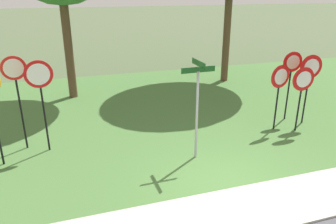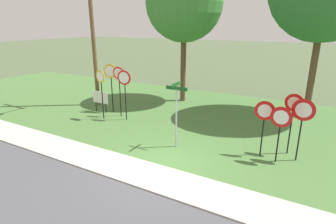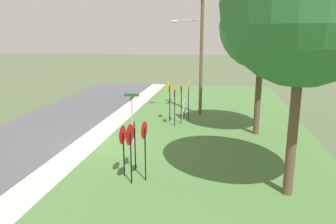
{
  "view_description": "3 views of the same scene",
  "coord_description": "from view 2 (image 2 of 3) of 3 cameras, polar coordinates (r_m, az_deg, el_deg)",
  "views": [
    {
      "loc": [
        -3.56,
        -5.96,
        4.65
      ],
      "look_at": [
        -0.72,
        2.9,
        1.07
      ],
      "focal_mm": 34.79,
      "sensor_mm": 36.0,
      "label": 1
    },
    {
      "loc": [
        4.78,
        -7.86,
        5.13
      ],
      "look_at": [
        -1.06,
        2.48,
        1.29
      ],
      "focal_mm": 29.27,
      "sensor_mm": 36.0,
      "label": 2
    },
    {
      "loc": [
        16.27,
        6.31,
        5.95
      ],
      "look_at": [
        -0.68,
        3.65,
        1.84
      ],
      "focal_mm": 34.96,
      "sensor_mm": 36.0,
      "label": 3
    }
  ],
  "objects": [
    {
      "name": "ground_plane",
      "position": [
        10.53,
        -1.66,
        -11.21
      ],
      "size": [
        160.0,
        160.0,
        0.0
      ],
      "primitive_type": "plane",
      "color": "#4C5B3D"
    },
    {
      "name": "sidewalk_strip",
      "position": [
        9.93,
        -4.1,
        -12.99
      ],
      "size": [
        44.0,
        1.6,
        0.06
      ],
      "primitive_type": "cube",
      "color": "#BCB7AD",
      "rests_on": "ground_plane"
    },
    {
      "name": "grass_median",
      "position": [
        15.52,
        9.84,
        -1.55
      ],
      "size": [
        44.0,
        12.0,
        0.04
      ],
      "primitive_type": "cube",
      "color": "#477038",
      "rests_on": "ground_plane"
    },
    {
      "name": "stop_sign_near_left",
      "position": [
        16.4,
        -11.83,
        7.12
      ],
      "size": [
        0.79,
        0.16,
        2.88
      ],
      "rotation": [
        0.0,
        0.0,
        0.17
      ],
      "color": "black",
      "rests_on": "grass_median"
    },
    {
      "name": "stop_sign_near_right",
      "position": [
        15.26,
        -13.79,
        5.63
      ],
      "size": [
        0.67,
        0.13,
        2.73
      ],
      "rotation": [
        0.0,
        0.0,
        -0.15
      ],
      "color": "black",
      "rests_on": "grass_median"
    },
    {
      "name": "stop_sign_far_left",
      "position": [
        15.52,
        -10.16,
        6.38
      ],
      "size": [
        0.68,
        0.13,
        2.84
      ],
      "rotation": [
        0.0,
        0.0,
        0.13
      ],
      "color": "black",
      "rests_on": "grass_median"
    },
    {
      "name": "stop_sign_far_center",
      "position": [
        14.85,
        -9.06,
        5.79
      ],
      "size": [
        0.78,
        0.14,
        2.75
      ],
      "rotation": [
        0.0,
        0.0,
        0.14
      ],
      "color": "black",
      "rests_on": "grass_median"
    },
    {
      "name": "yield_sign_near_left",
      "position": [
        10.89,
        22.38,
        -1.9
      ],
      "size": [
        0.79,
        0.12,
        2.22
      ],
      "rotation": [
        0.0,
        0.0,
        -0.08
      ],
      "color": "black",
      "rests_on": "grass_median"
    },
    {
      "name": "yield_sign_near_right",
      "position": [
        11.74,
        24.62,
        0.43
      ],
      "size": [
        0.72,
        0.13,
        2.52
      ],
      "rotation": [
        0.0,
        0.0,
        -0.13
      ],
      "color": "black",
      "rests_on": "grass_median"
    },
    {
      "name": "yield_sign_far_left",
      "position": [
        11.26,
        19.41,
        -0.7
      ],
      "size": [
        0.77,
        0.13,
        2.27
      ],
      "rotation": [
        0.0,
        0.0,
        0.12
      ],
      "color": "black",
      "rests_on": "grass_median"
    },
    {
      "name": "yield_sign_far_right",
      "position": [
        11.25,
        26.23,
        -0.62
      ],
      "size": [
        0.84,
        0.13,
        2.49
      ],
      "rotation": [
        0.0,
        0.0,
        -0.11
      ],
      "color": "black",
      "rests_on": "grass_median"
    },
    {
      "name": "street_name_post",
      "position": [
        11.37,
        1.75,
        0.56
      ],
      "size": [
        0.96,
        0.82,
        2.83
      ],
      "rotation": [
        0.0,
        0.0,
        0.02
      ],
      "color": "#9EA0A8",
      "rests_on": "grass_median"
    },
    {
      "name": "utility_pole",
      "position": [
        17.82,
        -15.89,
        17.32
      ],
      "size": [
        2.1,
        2.42,
        9.49
      ],
      "color": "brown",
      "rests_on": "grass_median"
    },
    {
      "name": "notice_board",
      "position": [
        16.84,
        -13.92,
        2.76
      ],
      "size": [
        1.1,
        0.07,
        1.25
      ],
      "rotation": [
        0.0,
        0.0,
        0.02
      ],
      "color": "black",
      "rests_on": "grass_median"
    },
    {
      "name": "oak_tree_left",
      "position": [
        18.42,
        3.4,
        21.7
      ],
      "size": [
        4.86,
        4.86,
        8.76
      ],
      "color": "brown",
      "rests_on": "grass_median"
    }
  ]
}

